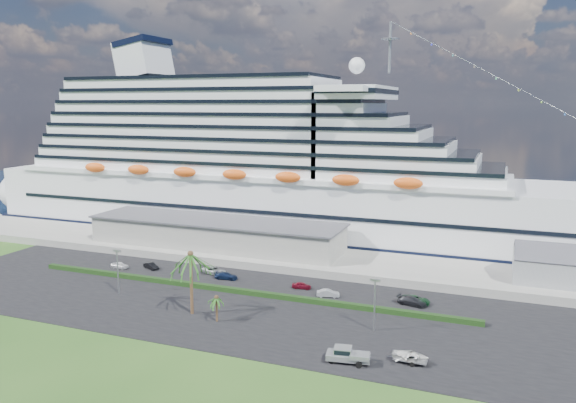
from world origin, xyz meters
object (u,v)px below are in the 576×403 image
at_px(pickup_truck, 347,355).
at_px(boat_trailer, 410,356).
at_px(parked_car_3, 226,276).
at_px(cruise_ship, 269,172).

bearing_deg(pickup_truck, boat_trailer, 19.15).
height_order(parked_car_3, boat_trailer, boat_trailer).
bearing_deg(boat_trailer, parked_car_3, 149.25).
bearing_deg(pickup_truck, parked_car_3, 140.38).
bearing_deg(parked_car_3, cruise_ship, 5.36).
height_order(parked_car_3, pickup_truck, pickup_truck).
bearing_deg(cruise_ship, pickup_truck, -59.21).
bearing_deg(parked_car_3, boat_trailer, -126.61).
height_order(cruise_ship, parked_car_3, cruise_ship).
bearing_deg(boat_trailer, cruise_ship, 126.65).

